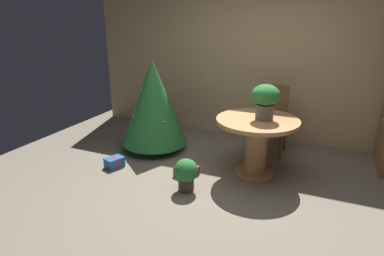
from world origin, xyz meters
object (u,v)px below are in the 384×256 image
at_px(flower_vase, 265,99).
at_px(potted_plant, 186,173).
at_px(holiday_tree, 153,102).
at_px(wooden_chair_far, 271,116).
at_px(gift_box_blue, 114,162).
at_px(round_dining_table, 257,138).
at_px(gift_box_red, 187,171).

distance_m(flower_vase, potted_plant, 1.29).
height_order(flower_vase, holiday_tree, holiday_tree).
distance_m(flower_vase, holiday_tree, 1.71).
height_order(wooden_chair_far, gift_box_blue, wooden_chair_far).
bearing_deg(wooden_chair_far, flower_vase, -85.27).
bearing_deg(potted_plant, holiday_tree, 135.28).
distance_m(gift_box_blue, potted_plant, 1.17).
bearing_deg(round_dining_table, holiday_tree, 171.45).
height_order(round_dining_table, wooden_chair_far, wooden_chair_far).
distance_m(wooden_chair_far, holiday_tree, 1.73).
xyz_separation_m(flower_vase, wooden_chair_far, (-0.07, 0.85, -0.46)).
distance_m(round_dining_table, gift_box_blue, 1.92).
bearing_deg(gift_box_blue, gift_box_red, 9.59).
height_order(holiday_tree, gift_box_red, holiday_tree).
distance_m(wooden_chair_far, gift_box_red, 1.55).
bearing_deg(holiday_tree, gift_box_blue, -103.68).
height_order(wooden_chair_far, holiday_tree, holiday_tree).
relative_size(flower_vase, wooden_chair_far, 0.43).
height_order(round_dining_table, gift_box_blue, round_dining_table).
xyz_separation_m(holiday_tree, gift_box_red, (0.81, -0.61, -0.69)).
relative_size(flower_vase, gift_box_red, 1.35).
bearing_deg(flower_vase, potted_plant, -134.10).
bearing_deg(round_dining_table, gift_box_red, -155.29).
bearing_deg(round_dining_table, flower_vase, 14.30).
height_order(wooden_chair_far, potted_plant, wooden_chair_far).
bearing_deg(wooden_chair_far, gift_box_blue, -141.91).
height_order(flower_vase, wooden_chair_far, flower_vase).
distance_m(wooden_chair_far, potted_plant, 1.74).
xyz_separation_m(flower_vase, gift_box_red, (-0.86, -0.38, -0.96)).
relative_size(wooden_chair_far, gift_box_red, 3.13).
relative_size(round_dining_table, flower_vase, 2.36).
distance_m(flower_vase, gift_box_red, 1.34).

